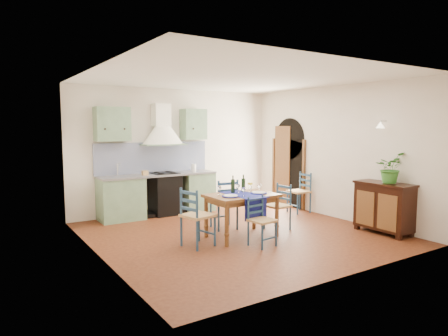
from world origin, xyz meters
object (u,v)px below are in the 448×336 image
(sideboard, at_px, (384,206))
(potted_plant, at_px, (390,168))
(dining_table, at_px, (242,199))
(chair_near, at_px, (261,221))

(sideboard, distance_m, potted_plant, 0.71)
(dining_table, bearing_deg, chair_near, -93.23)
(sideboard, relative_size, potted_plant, 1.88)
(dining_table, xyz_separation_m, chair_near, (-0.03, -0.59, -0.26))
(potted_plant, bearing_deg, chair_near, 164.08)
(dining_table, distance_m, chair_near, 0.64)
(chair_near, xyz_separation_m, sideboard, (2.37, -0.60, 0.09))
(chair_near, relative_size, sideboard, 0.77)
(dining_table, height_order, chair_near, dining_table)
(dining_table, height_order, potted_plant, potted_plant)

